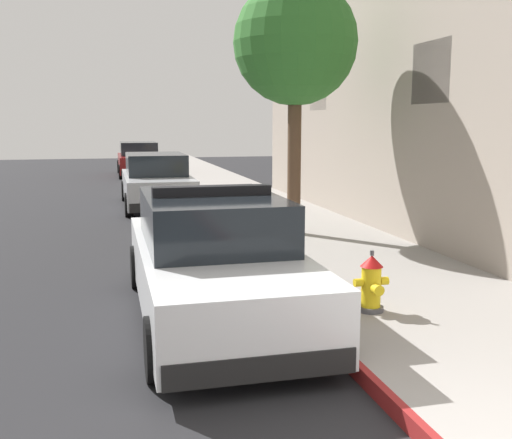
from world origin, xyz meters
TOP-DOWN VIEW (x-y plane):
  - ground_plane at (-4.33, 10.00)m, footprint 33.97×60.00m
  - sidewalk_pavement at (1.67, 10.00)m, footprint 3.34×60.00m
  - curb_painted_edge at (-0.04, 10.00)m, footprint 0.08×60.00m
  - police_cruiser at (-1.07, 4.37)m, footprint 1.94×4.84m
  - parked_car_silver_ahead at (-0.95, 14.78)m, footprint 1.94×4.84m
  - parked_car_dark_far at (-0.90, 25.73)m, footprint 1.94×4.84m
  - fire_hydrant at (0.76, 3.65)m, footprint 0.44×0.40m
  - street_tree at (1.42, 8.90)m, footprint 2.50×2.50m

SIDE VIEW (x-z plane):
  - ground_plane at x=-4.33m, z-range -0.20..0.00m
  - sidewalk_pavement at x=1.67m, z-range 0.00..0.17m
  - curb_painted_edge at x=-0.04m, z-range 0.00..0.17m
  - fire_hydrant at x=0.76m, z-range 0.14..0.90m
  - parked_car_silver_ahead at x=-0.95m, z-range -0.04..1.52m
  - parked_car_dark_far at x=-0.90m, z-range -0.04..1.52m
  - police_cruiser at x=-1.07m, z-range -0.10..1.58m
  - street_tree at x=1.42m, z-range 1.44..6.57m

